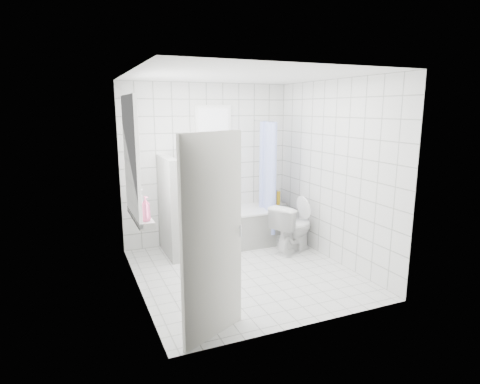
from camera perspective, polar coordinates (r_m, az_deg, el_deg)
name	(u,v)px	position (r m, az deg, el deg)	size (l,w,h in m)	color
ground	(244,272)	(5.59, 0.59, -11.35)	(3.00, 3.00, 0.00)	white
ceiling	(245,75)	(5.16, 0.65, 16.27)	(3.00, 3.00, 0.00)	white
wall_back	(207,164)	(6.60, -4.65, 3.94)	(2.80, 0.02, 2.60)	white
wall_front	(307,203)	(3.92, 9.50, -1.62)	(2.80, 0.02, 2.60)	white
wall_left	(135,187)	(4.84, -14.74, 0.70)	(0.02, 3.00, 2.60)	white
wall_right	(333,172)	(5.92, 13.14, 2.76)	(0.02, 3.00, 2.60)	white
window_left	(133,158)	(5.09, -14.93, 4.65)	(0.01, 0.90, 1.40)	white
window_back	(214,124)	(6.54, -3.77, 9.60)	(0.50, 0.01, 0.50)	white
window_sill	(140,216)	(5.24, -14.02, -3.37)	(0.18, 1.02, 0.08)	white
door	(213,239)	(3.80, -3.90, -6.62)	(0.04, 0.80, 2.00)	silver
bathtub	(222,229)	(6.51, -2.51, -5.25)	(1.61, 0.77, 0.58)	white
partition_wall	(169,207)	(6.10, -10.04, -2.12)	(0.15, 0.85, 1.50)	white
tiled_ledge	(273,219)	(7.16, 4.77, -3.82)	(0.40, 0.24, 0.55)	white
toilet	(293,228)	(6.29, 7.53, -5.08)	(0.43, 0.75, 0.76)	white
curtain_rod	(266,121)	(6.50, 3.66, 10.03)	(0.02, 0.02, 0.80)	silver
shower_curtain	(268,178)	(6.48, 4.08, 2.01)	(0.14, 0.48, 1.78)	#556DFA
tub_faucet	(221,191)	(6.71, -2.77, 0.20)	(0.18, 0.06, 0.06)	silver
sill_bottles	(141,204)	(5.13, -13.88, -1.62)	(0.16, 0.81, 0.30)	silver
ledge_bottles	(275,197)	(7.05, 5.00, -0.76)	(0.20, 0.16, 0.24)	red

